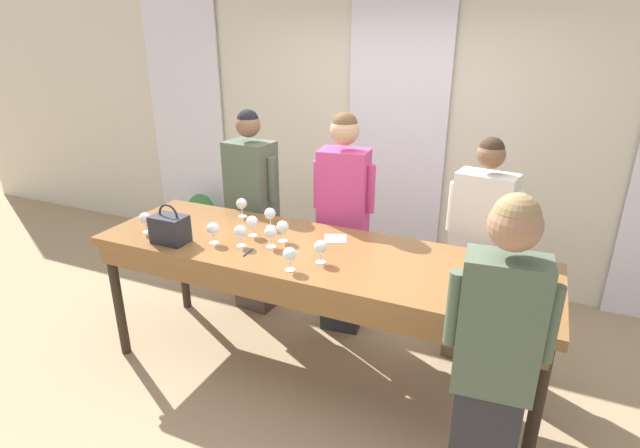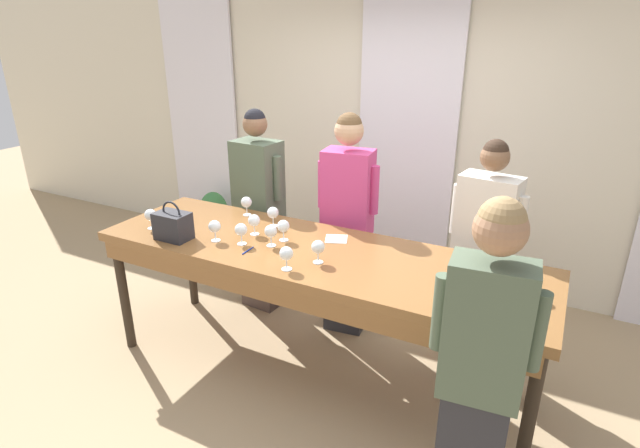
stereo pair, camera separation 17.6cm
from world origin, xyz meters
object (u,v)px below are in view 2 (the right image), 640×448
Objects in this scene: wine_glass_center_left at (283,227)px; wine_glass_back_mid at (246,203)px; handbag at (173,225)px; wine_glass_center_right at (254,221)px; tasting_bar at (312,262)px; wine_glass_back_left at (273,213)px; wine_glass_near_host at (241,230)px; wine_glass_back_right at (271,232)px; wine_bottle at (484,291)px; host_pouring at (480,372)px; wine_glass_front_mid at (318,247)px; guest_olive_jacket at (259,211)px; wine_glass_center_mid at (529,280)px; wine_glass_by_bottle at (215,227)px; wine_glass_front_right at (150,215)px; guest_cream_sweater at (482,257)px; potted_plant at (214,218)px; guest_pink_top at (347,223)px; wine_glass_front_left at (286,254)px.

wine_glass_back_mid is at bearing 150.25° from wine_glass_center_left.
wine_glass_center_right is (0.45, 0.32, 0.00)m from handbag.
wine_glass_center_left is (-0.25, 0.06, 0.18)m from tasting_bar.
wine_glass_back_left is 0.37m from wine_glass_near_host.
wine_glass_center_right is at bearing 151.82° from wine_glass_back_right.
wine_glass_near_host is (-1.59, 0.13, -0.01)m from wine_bottle.
host_pouring is at bearing -29.48° from wine_glass_back_left.
wine_bottle is at bearing -10.95° from wine_glass_center_right.
wine_glass_front_mid and wine_glass_back_right have the same top height.
tasting_bar is at bearing -37.63° from guest_olive_jacket.
wine_glass_center_mid is 1.00× the size of wine_glass_by_bottle.
wine_glass_center_left is 1.00× the size of wine_glass_back_mid.
wine_glass_front_mid is at bearing -1.23° from wine_glass_near_host.
wine_glass_back_mid is at bearing 139.91° from wine_glass_back_right.
wine_glass_front_right is at bearing -165.14° from wine_glass_center_left.
wine_glass_back_left is 0.35m from wine_glass_back_right.
guest_cream_sweater is at bearing 26.45° from wine_glass_center_left.
wine_glass_center_left is (0.96, 0.25, -0.00)m from wine_glass_front_right.
wine_glass_center_right and wine_glass_back_right have the same top height.
wine_glass_back_mid is 1.95m from potted_plant.
wine_glass_front_mid is (1.05, 0.13, 0.00)m from handbag.
wine_glass_near_host is at bearing -160.65° from wine_glass_back_right.
wine_glass_center_left is 0.12m from wine_glass_back_right.
wine_glass_back_mid and wine_glass_back_right have the same top height.
handbag is (-0.94, -0.26, 0.18)m from tasting_bar.
wine_glass_back_mid is (-0.51, 0.29, 0.00)m from wine_glass_center_left.
wine_glass_back_left is at bearing 80.24° from wine_glass_center_right.
guest_olive_jacket is at bearing 129.20° from wine_glass_back_right.
wine_glass_center_mid is at bearing 2.68° from wine_glass_back_right.
host_pouring reaches higher than potted_plant.
guest_pink_top is (0.88, 0.93, -0.15)m from handbag.
handbag is 2.19m from host_pouring.
wine_glass_front_left is 0.37m from wine_glass_back_right.
wine_glass_front_left is 1.00× the size of wine_glass_back_left.
wine_glass_back_left is 1.00× the size of wine_glass_back_right.
wine_glass_back_mid and wine_glass_near_host have the same top height.
wine_glass_front_left is 1.21m from wine_glass_front_right.
host_pouring is (2.42, -0.50, -0.15)m from wine_glass_front_right.
potted_plant is (-1.34, 1.19, -0.76)m from wine_glass_back_mid.
wine_glass_back_right is 1.62m from host_pouring.
tasting_bar is at bearing 167.41° from wine_bottle.
wine_glass_front_right is 0.76m from wine_glass_center_right.
wine_glass_front_left is 1.36m from wine_glass_center_mid.
host_pouring is at bearing -27.25° from wine_glass_center_left.
potted_plant is (-1.17, 1.81, -0.76)m from handbag.
wine_glass_center_mid is at bearing 4.83° from wine_glass_front_right.
wine_glass_center_mid is 0.08× the size of host_pouring.
wine_glass_back_left and wine_glass_back_right have the same top height.
potted_plant is (-2.11, 1.55, -0.58)m from tasting_bar.
wine_glass_front_right is at bearing -111.77° from guest_olive_jacket.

